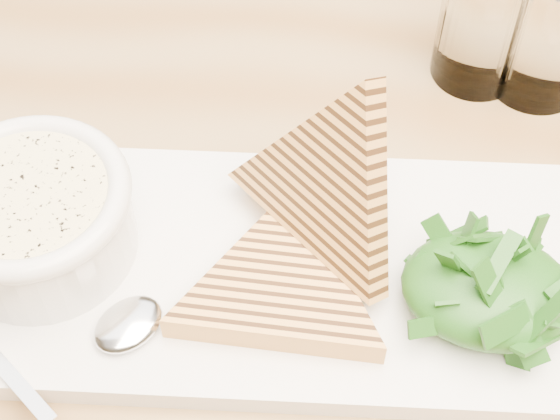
% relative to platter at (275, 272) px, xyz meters
% --- Properties ---
extents(platter, '(0.44, 0.24, 0.02)m').
position_rel_platter_xyz_m(platter, '(0.00, 0.00, 0.00)').
color(platter, silver).
rests_on(platter, table_top).
extents(soup_bowl, '(0.12, 0.12, 0.05)m').
position_rel_platter_xyz_m(soup_bowl, '(-0.15, -0.01, 0.03)').
color(soup_bowl, silver).
rests_on(soup_bowl, platter).
extents(soup, '(0.10, 0.10, 0.01)m').
position_rel_platter_xyz_m(soup, '(-0.15, -0.01, 0.06)').
color(soup, beige).
rests_on(soup, soup_bowl).
extents(bowl_rim, '(0.13, 0.13, 0.01)m').
position_rel_platter_xyz_m(bowl_rim, '(-0.15, -0.01, 0.06)').
color(bowl_rim, silver).
rests_on(bowl_rim, soup_bowl).
extents(sandwich_flat, '(0.16, 0.16, 0.02)m').
position_rel_platter_xyz_m(sandwich_flat, '(0.01, -0.02, 0.02)').
color(sandwich_flat, gold).
rests_on(sandwich_flat, platter).
extents(sandwich_lean, '(0.21, 0.21, 0.18)m').
position_rel_platter_xyz_m(sandwich_lean, '(0.03, 0.03, 0.06)').
color(sandwich_lean, gold).
rests_on(sandwich_lean, sandwich_flat).
extents(salad_base, '(0.11, 0.08, 0.04)m').
position_rel_platter_xyz_m(salad_base, '(0.13, -0.01, 0.03)').
color(salad_base, '#10390F').
rests_on(salad_base, platter).
extents(arugula_pile, '(0.11, 0.10, 0.05)m').
position_rel_platter_xyz_m(arugula_pile, '(0.13, -0.01, 0.04)').
color(arugula_pile, '#276117').
rests_on(arugula_pile, platter).
extents(spoon_bowl, '(0.05, 0.06, 0.01)m').
position_rel_platter_xyz_m(spoon_bowl, '(-0.08, -0.06, 0.01)').
color(spoon_bowl, silver).
rests_on(spoon_bowl, platter).
extents(glass_near, '(0.07, 0.07, 0.11)m').
position_rel_platter_xyz_m(glass_near, '(0.17, 0.22, 0.05)').
color(glass_near, white).
rests_on(glass_near, table_top).
extents(glass_far, '(0.07, 0.07, 0.11)m').
position_rel_platter_xyz_m(glass_far, '(0.12, 0.22, 0.04)').
color(glass_far, white).
rests_on(glass_far, table_top).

